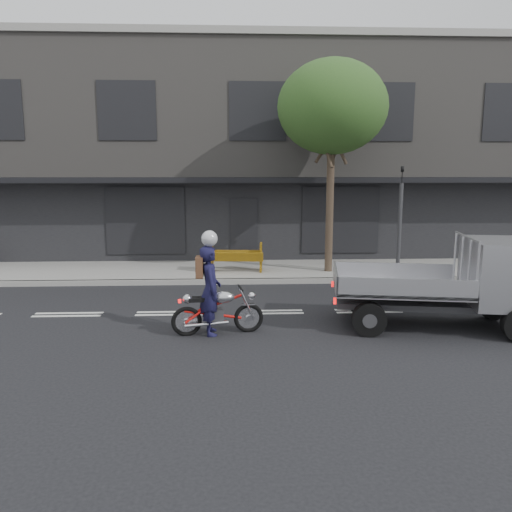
% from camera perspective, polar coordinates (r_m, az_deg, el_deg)
% --- Properties ---
extents(ground, '(80.00, 80.00, 0.00)m').
position_cam_1_polar(ground, '(12.09, 1.60, -6.45)').
color(ground, black).
rests_on(ground, ground).
extents(sidewalk, '(32.00, 3.20, 0.15)m').
position_cam_1_polar(sidewalk, '(16.63, 0.45, -1.68)').
color(sidewalk, gray).
rests_on(sidewalk, ground).
extents(kerb, '(32.00, 0.20, 0.15)m').
position_cam_1_polar(kerb, '(15.07, 0.76, -2.89)').
color(kerb, gray).
rests_on(kerb, ground).
extents(building_main, '(26.00, 10.00, 8.00)m').
position_cam_1_polar(building_main, '(22.91, -0.41, 11.32)').
color(building_main, slate).
rests_on(building_main, ground).
extents(street_tree, '(3.40, 3.40, 6.74)m').
position_cam_1_polar(street_tree, '(16.19, 8.70, 16.40)').
color(street_tree, '#382B21').
rests_on(street_tree, ground).
extents(traffic_light_pole, '(0.12, 0.12, 3.50)m').
position_cam_1_polar(traffic_light_pole, '(15.86, 16.08, 3.14)').
color(traffic_light_pole, '#2D2D30').
rests_on(traffic_light_pole, ground).
extents(motorcycle, '(1.93, 0.56, 1.00)m').
position_cam_1_polar(motorcycle, '(10.45, -4.38, -6.17)').
color(motorcycle, black).
rests_on(motorcycle, ground).
extents(rider, '(0.54, 0.74, 1.86)m').
position_cam_1_polar(rider, '(10.35, -5.25, -3.94)').
color(rider, '#151335').
rests_on(rider, ground).
extents(flatbed_ute, '(4.60, 2.44, 2.03)m').
position_cam_1_polar(flatbed_ute, '(11.68, 24.85, -2.11)').
color(flatbed_ute, black).
rests_on(flatbed_ute, ground).
extents(construction_barrier, '(1.76, 0.83, 0.96)m').
position_cam_1_polar(construction_barrier, '(15.84, -2.27, -0.23)').
color(construction_barrier, orange).
rests_on(construction_barrier, sidewalk).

